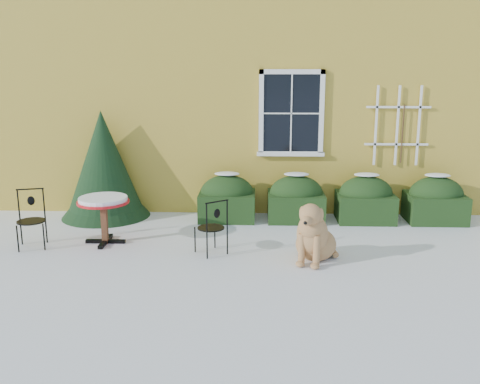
{
  "coord_description": "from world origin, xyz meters",
  "views": [
    {
      "loc": [
        0.3,
        -7.24,
        2.85
      ],
      "look_at": [
        0.0,
        1.0,
        0.9
      ],
      "focal_mm": 40.0,
      "sensor_mm": 36.0,
      "label": 1
    }
  ],
  "objects_px": {
    "evergreen_shrub": "(104,175)",
    "bistro_table": "(103,205)",
    "dog": "(314,237)",
    "patio_chair_near": "(212,227)",
    "patio_chair_far": "(31,219)"
  },
  "relations": [
    {
      "from": "bistro_table",
      "to": "patio_chair_near",
      "type": "distance_m",
      "value": 1.88
    },
    {
      "from": "evergreen_shrub",
      "to": "dog",
      "type": "distance_m",
      "value": 4.47
    },
    {
      "from": "evergreen_shrub",
      "to": "bistro_table",
      "type": "bearing_deg",
      "value": -74.8
    },
    {
      "from": "evergreen_shrub",
      "to": "patio_chair_far",
      "type": "height_order",
      "value": "evergreen_shrub"
    },
    {
      "from": "evergreen_shrub",
      "to": "patio_chair_near",
      "type": "xyz_separation_m",
      "value": [
        2.25,
        -2.07,
        -0.38
      ]
    },
    {
      "from": "evergreen_shrub",
      "to": "bistro_table",
      "type": "relative_size",
      "value": 2.43
    },
    {
      "from": "bistro_table",
      "to": "patio_chair_far",
      "type": "xyz_separation_m",
      "value": [
        -1.12,
        -0.21,
        -0.18
      ]
    },
    {
      "from": "patio_chair_far",
      "to": "dog",
      "type": "height_order",
      "value": "dog"
    },
    {
      "from": "evergreen_shrub",
      "to": "patio_chair_far",
      "type": "relative_size",
      "value": 2.2
    },
    {
      "from": "evergreen_shrub",
      "to": "patio_chair_far",
      "type": "xyz_separation_m",
      "value": [
        -0.68,
        -1.83,
        -0.36
      ]
    },
    {
      "from": "bistro_table",
      "to": "patio_chair_far",
      "type": "relative_size",
      "value": 0.9
    },
    {
      "from": "dog",
      "to": "bistro_table",
      "type": "bearing_deg",
      "value": -171.25
    },
    {
      "from": "patio_chair_near",
      "to": "evergreen_shrub",
      "type": "bearing_deg",
      "value": -79.22
    },
    {
      "from": "evergreen_shrub",
      "to": "patio_chair_near",
      "type": "distance_m",
      "value": 3.08
    },
    {
      "from": "evergreen_shrub",
      "to": "patio_chair_near",
      "type": "bearing_deg",
      "value": -42.62
    }
  ]
}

